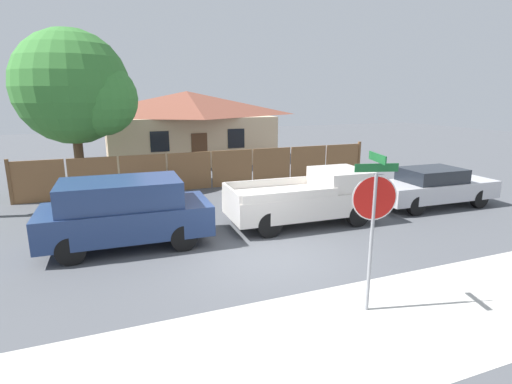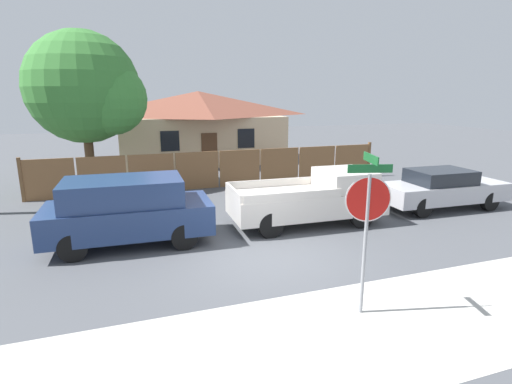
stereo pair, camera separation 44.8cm
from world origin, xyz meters
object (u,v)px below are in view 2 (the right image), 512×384
at_px(red_suv, 128,209).
at_px(orange_pickup, 313,198).
at_px(parked_sedan, 442,188).
at_px(stop_sign, 367,210).
at_px(house, 199,125).
at_px(oak_tree, 89,90).

xyz_separation_m(red_suv, orange_pickup, (5.68, -0.01, -0.16)).
bearing_deg(red_suv, parked_sedan, 2.05).
height_order(parked_sedan, stop_sign, stop_sign).
bearing_deg(house, orange_pickup, -86.00).
xyz_separation_m(house, orange_pickup, (0.96, -13.75, -1.39)).
relative_size(house, orange_pickup, 2.11).
xyz_separation_m(parked_sedan, stop_sign, (-6.87, -5.28, 1.30)).
height_order(red_suv, orange_pickup, red_suv).
distance_m(oak_tree, stop_sign, 14.32).
height_order(oak_tree, orange_pickup, oak_tree).
distance_m(house, oak_tree, 8.53).
distance_m(oak_tree, orange_pickup, 10.99).
relative_size(orange_pickup, stop_sign, 1.61).
relative_size(oak_tree, parked_sedan, 1.44).
bearing_deg(red_suv, house, 73.10).
distance_m(orange_pickup, stop_sign, 5.64).
xyz_separation_m(oak_tree, parked_sedan, (12.07, -7.89, -3.52)).
bearing_deg(orange_pickup, stop_sign, -105.07).
bearing_deg(orange_pickup, oak_tree, 132.87).
distance_m(oak_tree, red_suv, 8.62).
xyz_separation_m(house, stop_sign, (-0.66, -19.02, -0.17)).
relative_size(house, oak_tree, 1.54).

